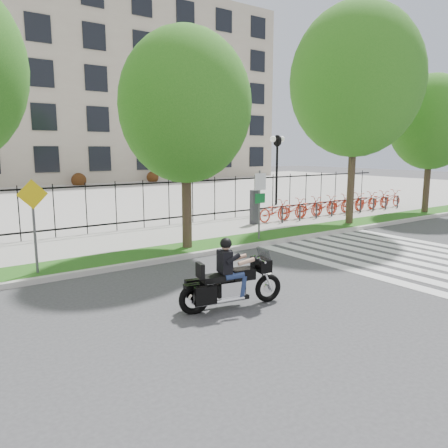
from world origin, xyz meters
TOP-DOWN VIEW (x-y plane):
  - ground at (0.00, 0.00)m, footprint 120.00×120.00m
  - curb at (0.00, 4.10)m, footprint 60.00×0.20m
  - grass_verge at (0.00, 4.95)m, footprint 60.00×1.50m
  - sidewalk at (0.00, 7.45)m, footprint 60.00×3.50m
  - plaza at (0.00, 25.00)m, footprint 80.00×34.00m
  - crosswalk_stripes at (4.83, 0.00)m, footprint 5.70×8.00m
  - iron_fence at (0.00, 9.20)m, footprint 30.00×0.06m
  - lamp_post_right at (10.00, 12.00)m, footprint 1.06×0.70m
  - street_tree_1 at (-0.42, 4.95)m, footprint 4.28×4.28m
  - street_tree_2 at (7.98, 4.95)m, footprint 5.59×5.59m
  - street_tree_3 at (14.13, 4.95)m, footprint 4.19×4.19m
  - bike_share_station at (9.88, 7.20)m, footprint 11.10×0.86m
  - sign_pole_regulatory at (2.43, 4.58)m, footprint 0.50×0.09m
  - sign_pole_warning at (-5.27, 4.58)m, footprint 0.78×0.09m
  - motorcycle_rider at (-2.37, -0.19)m, footprint 2.41×0.95m

SIDE VIEW (x-z plane):
  - ground at x=0.00m, z-range 0.00..0.00m
  - crosswalk_stripes at x=4.83m, z-range 0.00..0.01m
  - plaza at x=0.00m, z-range 0.00..0.10m
  - curb at x=0.00m, z-range 0.00..0.15m
  - grass_verge at x=0.00m, z-range 0.00..0.15m
  - sidewalk at x=0.00m, z-range 0.00..0.15m
  - motorcycle_rider at x=-2.37m, z-range -0.31..1.56m
  - bike_share_station at x=9.88m, z-range -0.11..1.39m
  - iron_fence at x=0.00m, z-range 0.15..2.15m
  - sign_pole_regulatory at x=2.43m, z-range 0.49..2.99m
  - sign_pole_warning at x=-5.27m, z-range 0.50..2.99m
  - lamp_post_right at x=10.00m, z-range 1.08..5.33m
  - street_tree_1 at x=-0.42m, z-range 1.22..8.29m
  - street_tree_3 at x=14.13m, z-range 1.25..8.28m
  - street_tree_2 at x=7.98m, z-range 1.59..10.93m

